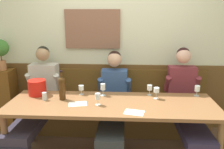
{
  "coord_description": "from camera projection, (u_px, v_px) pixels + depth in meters",
  "views": [
    {
      "loc": [
        0.15,
        -2.46,
        1.79
      ],
      "look_at": [
        -0.01,
        0.44,
        1.01
      ],
      "focal_mm": 37.51,
      "sensor_mm": 36.0,
      "label": 1
    }
  ],
  "objects": [
    {
      "name": "room_wall_back",
      "position": [
        115.0,
        38.0,
        3.53
      ],
      "size": [
        6.8,
        0.12,
        2.8
      ],
      "color": "beige",
      "rests_on": "ground"
    },
    {
      "name": "wood_wainscot_panel",
      "position": [
        115.0,
        96.0,
        3.71
      ],
      "size": [
        6.8,
        0.03,
        1.01
      ],
      "primitive_type": "cube",
      "color": "brown",
      "rests_on": "ground"
    },
    {
      "name": "wall_bench",
      "position": [
        114.0,
        114.0,
        3.57
      ],
      "size": [
        2.78,
        0.42,
        0.94
      ],
      "color": "brown",
      "rests_on": "ground"
    },
    {
      "name": "dining_table",
      "position": [
        112.0,
        109.0,
        2.8
      ],
      "size": [
        2.48,
        0.79,
        0.74
      ],
      "color": "brown",
      "rests_on": "ground"
    },
    {
      "name": "person_center_right_seat",
      "position": [
        38.0,
        99.0,
        3.2
      ],
      "size": [
        0.5,
        1.26,
        1.31
      ],
      "color": "#2D2530",
      "rests_on": "ground"
    },
    {
      "name": "person_center_left_seat",
      "position": [
        113.0,
        102.0,
        3.13
      ],
      "size": [
        0.48,
        1.26,
        1.25
      ],
      "color": "#372A35",
      "rests_on": "ground"
    },
    {
      "name": "person_right_seat",
      "position": [
        186.0,
        103.0,
        3.08
      ],
      "size": [
        0.49,
        1.25,
        1.31
      ],
      "color": "#293033",
      "rests_on": "ground"
    },
    {
      "name": "ice_bucket",
      "position": [
        37.0,
        87.0,
        3.03
      ],
      "size": [
        0.23,
        0.23,
        0.2
      ],
      "primitive_type": "cylinder",
      "color": "red",
      "rests_on": "dining_table"
    },
    {
      "name": "wine_bottle_amber_mid",
      "position": [
        62.0,
        88.0,
        2.85
      ],
      "size": [
        0.08,
        0.08,
        0.37
      ],
      "color": "#42280F",
      "rests_on": "dining_table"
    },
    {
      "name": "wine_glass_left_end",
      "position": [
        103.0,
        88.0,
        3.0
      ],
      "size": [
        0.07,
        0.07,
        0.16
      ],
      "color": "silver",
      "rests_on": "dining_table"
    },
    {
      "name": "wine_glass_center_rear",
      "position": [
        156.0,
        91.0,
        2.89
      ],
      "size": [
        0.07,
        0.07,
        0.14
      ],
      "color": "silver",
      "rests_on": "dining_table"
    },
    {
      "name": "wine_glass_mid_right",
      "position": [
        150.0,
        88.0,
        3.01
      ],
      "size": [
        0.07,
        0.07,
        0.14
      ],
      "color": "silver",
      "rests_on": "dining_table"
    },
    {
      "name": "wine_glass_center_front",
      "position": [
        197.0,
        89.0,
        2.99
      ],
      "size": [
        0.07,
        0.07,
        0.14
      ],
      "color": "silver",
      "rests_on": "dining_table"
    },
    {
      "name": "wine_glass_by_bottle",
      "position": [
        81.0,
        88.0,
        3.04
      ],
      "size": [
        0.07,
        0.07,
        0.12
      ],
      "color": "silver",
      "rests_on": "dining_table"
    },
    {
      "name": "wine_glass_near_bucket",
      "position": [
        98.0,
        97.0,
        2.69
      ],
      "size": [
        0.06,
        0.06,
        0.14
      ],
      "color": "silver",
      "rests_on": "dining_table"
    },
    {
      "name": "water_tumbler_left",
      "position": [
        45.0,
        96.0,
        2.86
      ],
      "size": [
        0.06,
        0.06,
        0.1
      ],
      "primitive_type": "cylinder",
      "color": "silver",
      "rests_on": "dining_table"
    },
    {
      "name": "tasting_sheet_left_guest",
      "position": [
        134.0,
        112.0,
        2.51
      ],
      "size": [
        0.24,
        0.19,
        0.0
      ],
      "primitive_type": "cube",
      "rotation": [
        0.0,
        0.0,
        -0.23
      ],
      "color": "white",
      "rests_on": "dining_table"
    },
    {
      "name": "tasting_sheet_right_guest",
      "position": [
        78.0,
        104.0,
        2.74
      ],
      "size": [
        0.24,
        0.19,
        0.0
      ],
      "primitive_type": "cube",
      "rotation": [
        0.0,
        0.0,
        0.22
      ],
      "color": "white",
      "rests_on": "dining_table"
    },
    {
      "name": "corner_pedestal",
      "position": [
        6.0,
        99.0,
        3.65
      ],
      "size": [
        0.28,
        0.28,
        0.94
      ],
      "primitive_type": "cube",
      "color": "brown",
      "rests_on": "ground"
    },
    {
      "name": "potted_plant",
      "position": [
        0.0,
        50.0,
        3.44
      ],
      "size": [
        0.25,
        0.25,
        0.46
      ],
      "color": "#AD6C43",
      "rests_on": "corner_pedestal"
    }
  ]
}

